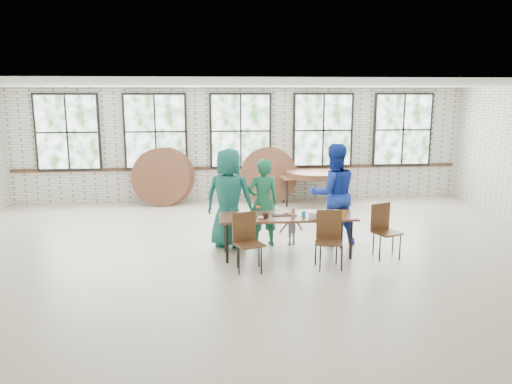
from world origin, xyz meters
The scene contains 13 objects.
room centered at (0.00, 4.44, 1.83)m, with size 12.00×12.00×12.00m.
dining_table centered at (0.49, -0.21, 0.69)m, with size 2.40×0.80×0.74m.
chair_near_left centered at (-0.28, -0.83, 0.56)m, with size 0.54×0.53×0.95m.
chair_near_right centered at (1.10, -0.83, 0.56)m, with size 0.49×0.48×0.95m.
chair_spare centered at (2.19, -0.39, 0.56)m, with size 0.54×0.54×0.95m.
adult_teal centered at (-0.50, 0.44, 0.94)m, with size 0.91×0.60×1.87m, color #1C6E65.
adult_green centered at (0.13, 0.44, 0.84)m, with size 0.61×0.40×1.67m, color #1C6A46.
toddler centered at (0.68, 0.44, 0.37)m, with size 0.47×0.27×0.73m, color #171238.
adult_blue centered at (1.48, 0.44, 0.97)m, with size 0.94×0.73×1.93m, color #1937B4.
storage_table centered at (1.89, 3.87, 0.69)m, with size 1.86×0.90×0.74m.
tabletop_clutter centered at (0.61, -0.24, 0.77)m, with size 1.99×0.59×0.11m.
round_tops_stacked centered at (1.89, 3.87, 0.80)m, with size 1.50×1.50×0.13m.
round_tops_leaning centered at (-1.11, 4.12, 0.73)m, with size 4.29×0.45×1.48m.
Camera 1 is at (-0.91, -8.65, 2.88)m, focal length 35.00 mm.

